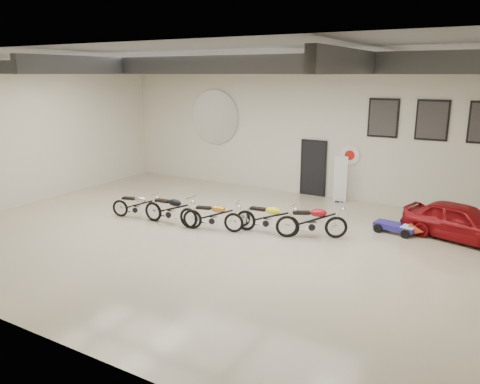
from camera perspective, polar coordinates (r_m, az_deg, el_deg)
The scene contains 18 objects.
floor at distance 13.56m, azimuth -2.57°, elevation -5.59°, with size 16.00×12.00×0.01m, color #BEAA91.
ceiling at distance 12.77m, azimuth -2.82°, elevation 16.03°, with size 16.00×12.00×0.01m, color gray.
back_wall at distance 18.21m, azimuth 7.70°, elevation 7.50°, with size 16.00×0.02×5.00m, color beige.
left_wall at distance 18.50m, azimuth -24.13°, elevation 6.50°, with size 0.02×12.00×5.00m, color beige.
ceiling_beams at distance 12.76m, azimuth -2.81°, elevation 14.91°, with size 15.80×11.80×0.32m, color slate, non-canonical shape.
door at distance 18.21m, azimuth 8.94°, elevation 2.83°, with size 0.92×0.08×2.10m, color black.
logo_plaque at distance 20.01m, azimuth -3.08°, elevation 9.07°, with size 2.30×0.06×1.16m, color silver, non-canonical shape.
poster_left at distance 17.19m, azimuth 17.07°, elevation 8.63°, with size 1.05×0.08×1.35m, color black, non-canonical shape.
poster_mid at distance 16.90m, azimuth 22.39°, elevation 8.10°, with size 1.05×0.08×1.35m, color black, non-canonical shape.
oil_sign at distance 17.64m, azimuth 13.26°, elevation 4.41°, with size 0.72×0.10×0.72m, color white, non-canonical shape.
banner_stand at distance 17.43m, azimuth 12.13°, elevation 1.60°, with size 0.48×0.19×1.76m, color white, non-canonical shape.
motorcycle_silver at distance 15.55m, azimuth -12.51°, elevation -1.54°, with size 1.76×0.55×0.92m, color silver, non-canonical shape.
motorcycle_black at distance 14.72m, azimuth -8.49°, elevation -2.04°, with size 1.96×0.61×1.02m, color silver, non-canonical shape.
motorcycle_gold at distance 14.03m, azimuth -3.34°, elevation -2.83°, with size 1.86×0.58×0.97m, color silver, non-canonical shape.
motorcycle_yellow at distance 13.77m, azimuth 3.33°, elevation -3.07°, with size 1.95×0.60×1.01m, color silver, non-canonical shape.
motorcycle_red at distance 13.55m, azimuth 8.73°, elevation -3.44°, with size 2.01×0.62×1.04m, color silver, non-canonical shape.
go_kart at distance 14.57m, azimuth 18.86°, elevation -3.85°, with size 1.46×0.66×0.53m, color navy, non-canonical shape.
vintage_car at distance 14.61m, azimuth 25.33°, elevation -3.30°, with size 3.16×1.27×1.08m, color maroon.
Camera 1 is at (6.94, -10.70, 4.60)m, focal length 35.00 mm.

